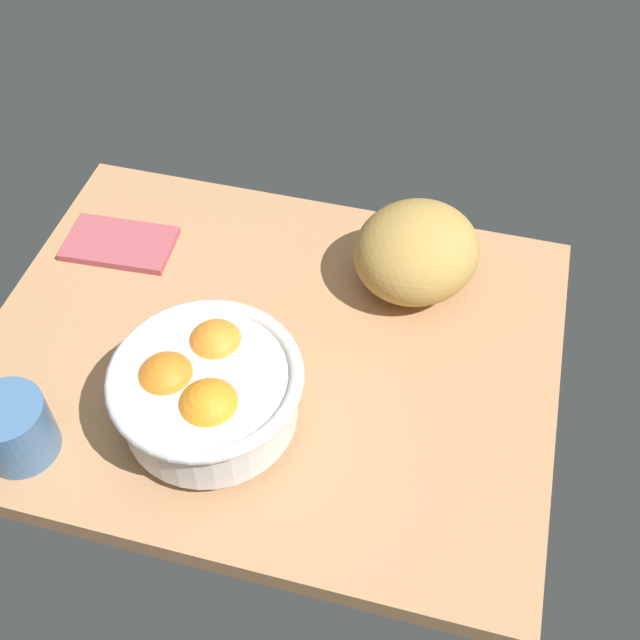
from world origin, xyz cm
name	(u,v)px	position (x,y,z in cm)	size (l,w,h in cm)	color
ground_plane	(269,355)	(0.00, 0.00, -1.50)	(69.83, 54.63, 3.00)	tan
fruit_bowl	(206,390)	(-3.25, -11.46, 5.85)	(21.06, 21.06, 10.34)	white
bread_loaf	(416,252)	(15.14, 15.21, 5.62)	(16.31, 15.24, 11.23)	#B68E46
napkin_folded	(120,244)	(-24.68, 11.71, 0.52)	(14.52, 8.52, 1.03)	#AE4B54
mug	(11,428)	(-22.52, -20.20, 3.86)	(12.20, 8.25, 7.72)	teal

